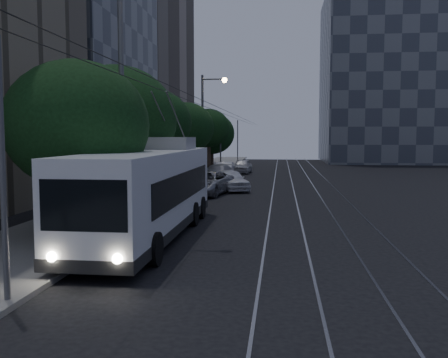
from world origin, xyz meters
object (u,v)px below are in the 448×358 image
at_px(streetlamp_far, 207,117).
at_px(car_white_b, 217,174).
at_px(pickup_silver, 206,183).
at_px(car_white_d, 242,166).
at_px(trolleybus, 149,192).
at_px(streetlamp_near, 132,64).
at_px(car_white_c, 224,170).
at_px(car_white_a, 230,180).

bearing_deg(streetlamp_far, car_white_b, -61.02).
xyz_separation_m(pickup_silver, car_white_d, (0.91, 18.69, -0.04)).
height_order(trolleybus, pickup_silver, trolleybus).
bearing_deg(trolleybus, car_white_d, 88.50).
height_order(car_white_b, streetlamp_near, streetlamp_near).
bearing_deg(car_white_b, streetlamp_near, -81.72).
relative_size(car_white_c, streetlamp_far, 0.48).
xyz_separation_m(trolleybus, car_white_d, (1.02, 32.32, -1.01)).
bearing_deg(trolleybus, streetlamp_far, 93.46).
bearing_deg(car_white_c, trolleybus, -91.46).
relative_size(car_white_a, car_white_b, 0.87).
bearing_deg(pickup_silver, streetlamp_near, -80.93).
xyz_separation_m(car_white_a, car_white_b, (-1.60, 5.50, -0.02)).
height_order(car_white_d, streetlamp_near, streetlamp_near).
height_order(pickup_silver, car_white_c, pickup_silver).
relative_size(trolleybus, streetlamp_far, 1.42).
bearing_deg(car_white_a, trolleybus, -119.62).
bearing_deg(streetlamp_near, pickup_silver, 86.59).
bearing_deg(trolleybus, car_white_b, 90.85).
bearing_deg(streetlamp_near, streetlamp_far, 91.54).
height_order(car_white_b, car_white_c, car_white_b).
distance_m(pickup_silver, streetlamp_near, 14.52).
bearing_deg(car_white_d, trolleybus, -88.94).
height_order(car_white_b, car_white_d, car_white_b).
relative_size(trolleybus, car_white_a, 2.87).
bearing_deg(car_white_b, trolleybus, -79.92).
distance_m(car_white_a, car_white_c, 10.62).
bearing_deg(streetlamp_near, car_white_c, 88.97).
height_order(trolleybus, car_white_a, trolleybus).
distance_m(pickup_silver, car_white_a, 2.88).
bearing_deg(car_white_d, car_white_a, -85.79).
bearing_deg(trolleybus, streetlamp_near, 155.26).
xyz_separation_m(pickup_silver, streetlamp_far, (-1.42, 10.06, 4.65)).
relative_size(car_white_c, car_white_d, 1.01).
xyz_separation_m(car_white_a, streetlamp_far, (-2.70, 7.49, 4.66)).
xyz_separation_m(streetlamp_near, streetlamp_far, (-0.63, 23.38, -1.08)).
height_order(trolleybus, streetlamp_near, streetlamp_near).
bearing_deg(car_white_d, pickup_silver, -89.90).
relative_size(pickup_silver, car_white_b, 1.09).
bearing_deg(trolleybus, car_white_c, 90.75).
xyz_separation_m(trolleybus, car_white_b, (-0.20, 21.70, -1.00)).
bearing_deg(streetlamp_near, car_white_b, 88.73).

